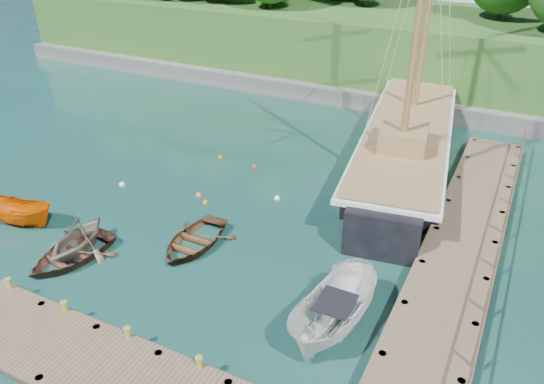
% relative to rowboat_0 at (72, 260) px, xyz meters
% --- Properties ---
extents(ground, '(160.00, 160.00, 0.00)m').
position_rel_rowboat_0_xyz_m(ground, '(3.90, 2.04, 0.00)').
color(ground, '#17382A').
rests_on(ground, ground).
extents(dock_near, '(20.00, 3.20, 1.10)m').
position_rel_rowboat_0_xyz_m(dock_near, '(5.90, -4.46, 0.43)').
color(dock_near, '#4E412E').
rests_on(dock_near, ground).
extents(dock_east, '(3.20, 24.00, 1.10)m').
position_rel_rowboat_0_xyz_m(dock_east, '(15.40, 9.04, 0.43)').
color(dock_east, '#4E412E').
rests_on(dock_east, ground).
extents(bollard_0, '(0.26, 0.26, 0.45)m').
position_rel_rowboat_0_xyz_m(bollard_0, '(-0.10, -3.06, 0.00)').
color(bollard_0, olive).
rests_on(bollard_0, ground).
extents(bollard_1, '(0.26, 0.26, 0.45)m').
position_rel_rowboat_0_xyz_m(bollard_1, '(2.90, -3.06, 0.00)').
color(bollard_1, olive).
rests_on(bollard_1, ground).
extents(bollard_2, '(0.26, 0.26, 0.45)m').
position_rel_rowboat_0_xyz_m(bollard_2, '(5.90, -3.06, 0.00)').
color(bollard_2, olive).
rests_on(bollard_2, ground).
extents(bollard_3, '(0.26, 0.26, 0.45)m').
position_rel_rowboat_0_xyz_m(bollard_3, '(8.90, -3.06, 0.00)').
color(bollard_3, olive).
rests_on(bollard_3, ground).
extents(rowboat_0, '(3.62, 4.60, 0.86)m').
position_rel_rowboat_0_xyz_m(rowboat_0, '(0.00, 0.00, 0.00)').
color(rowboat_0, '#573023').
rests_on(rowboat_0, ground).
extents(rowboat_1, '(3.54, 3.94, 1.86)m').
position_rel_rowboat_0_xyz_m(rowboat_1, '(-0.12, 0.61, 0.00)').
color(rowboat_1, '#6C6659').
rests_on(rowboat_1, ground).
extents(rowboat_2, '(3.02, 4.21, 0.87)m').
position_rel_rowboat_0_xyz_m(rowboat_2, '(4.25, 3.37, 0.00)').
color(rowboat_2, '#4F351C').
rests_on(rowboat_2, ground).
extents(motorboat_orange, '(4.12, 2.07, 1.52)m').
position_rel_rowboat_0_xyz_m(motorboat_orange, '(-4.46, 1.07, 0.00)').
color(motorboat_orange, '#D45500').
rests_on(motorboat_orange, ground).
extents(cabin_boat_white, '(2.60, 5.59, 2.09)m').
position_rel_rowboat_0_xyz_m(cabin_boat_white, '(12.05, 1.05, 0.00)').
color(cabin_boat_white, silver).
rests_on(cabin_boat_white, ground).
extents(schooner, '(7.55, 26.70, 19.48)m').
position_rel_rowboat_0_xyz_m(schooner, '(10.75, 16.20, 1.08)').
color(schooner, black).
rests_on(schooner, ground).
extents(mooring_buoy_0, '(0.36, 0.36, 0.36)m').
position_rel_rowboat_0_xyz_m(mooring_buoy_0, '(-2.75, 6.54, 0.00)').
color(mooring_buoy_0, white).
rests_on(mooring_buoy_0, ground).
extents(mooring_buoy_1, '(0.35, 0.35, 0.35)m').
position_rel_rowboat_0_xyz_m(mooring_buoy_1, '(1.78, 7.47, 0.00)').
color(mooring_buoy_1, orange).
rests_on(mooring_buoy_1, ground).
extents(mooring_buoy_2, '(0.33, 0.33, 0.33)m').
position_rel_rowboat_0_xyz_m(mooring_buoy_2, '(2.55, 6.96, 0.00)').
color(mooring_buoy_2, '#E86103').
rests_on(mooring_buoy_2, ground).
extents(mooring_buoy_3, '(0.33, 0.33, 0.33)m').
position_rel_rowboat_0_xyz_m(mooring_buoy_3, '(5.74, 9.07, 0.00)').
color(mooring_buoy_3, white).
rests_on(mooring_buoy_3, ground).
extents(mooring_buoy_4, '(0.30, 0.30, 0.30)m').
position_rel_rowboat_0_xyz_m(mooring_buoy_4, '(0.29, 12.09, 0.00)').
color(mooring_buoy_4, '#D66303').
rests_on(mooring_buoy_4, ground).
extents(mooring_buoy_5, '(0.31, 0.31, 0.31)m').
position_rel_rowboat_0_xyz_m(mooring_buoy_5, '(2.82, 11.90, 0.00)').
color(mooring_buoy_5, red).
rests_on(mooring_buoy_5, ground).
extents(headland, '(51.00, 19.31, 12.90)m').
position_rel_rowboat_0_xyz_m(headland, '(-8.97, 33.41, 5.54)').
color(headland, '#474744').
rests_on(headland, ground).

